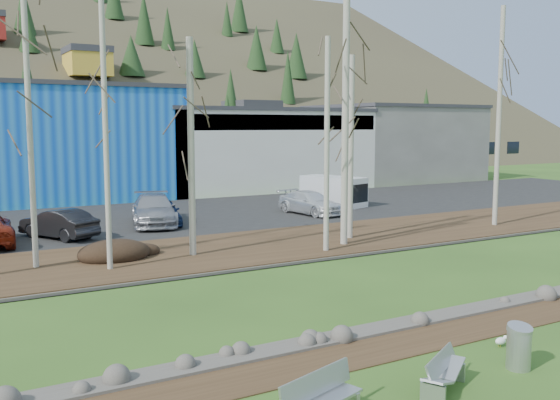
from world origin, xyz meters
TOP-DOWN VIEW (x-y plane):
  - ground at (0.00, 0.00)m, footprint 200.00×200.00m
  - dirt_strip at (0.00, 2.10)m, footprint 80.00×1.80m
  - near_bank_rocks at (0.00, 3.10)m, footprint 80.00×0.80m
  - river at (0.00, 7.20)m, footprint 80.00×8.00m
  - far_bank_rocks at (0.00, 11.30)m, footprint 80.00×0.80m
  - far_bank at (0.00, 14.50)m, footprint 80.00×7.00m
  - parking_lot at (0.00, 25.00)m, footprint 80.00×14.00m
  - building_blue at (-6.00, 39.00)m, footprint 20.40×12.24m
  - building_white at (12.00, 38.98)m, footprint 18.36×12.24m
  - building_grey at (28.00, 39.00)m, footprint 14.28×12.24m
  - hillside at (0.00, 84.00)m, footprint 160.00×72.00m
  - bench_damaged at (-3.76, -0.48)m, footprint 1.67×1.23m
  - litter_bin at (-1.48, -0.49)m, footprint 0.63×0.63m
  - seagull at (-0.69, 0.67)m, footprint 0.38×0.18m
  - dirt_mound at (-6.39, 14.83)m, footprint 2.86×2.02m
  - birch_1 at (-9.30, 14.83)m, footprint 0.21×0.21m
  - birch_2 at (-3.39, 14.01)m, footprint 0.27×0.27m
  - birch_3 at (-6.99, 13.17)m, footprint 0.20×0.20m
  - birch_4 at (1.81, 12.03)m, footprint 0.22×0.22m
  - birch_5 at (3.31, 12.84)m, footprint 0.30×0.30m
  - birch_6 at (4.44, 13.95)m, footprint 0.27×0.27m
  - birch_7 at (13.37, 13.22)m, footprint 0.25×0.25m
  - car_1 at (-7.41, 20.68)m, footprint 3.22×4.33m
  - car_3 at (-2.25, 22.31)m, footprint 3.59×5.86m
  - car_4 at (-1.84, 22.07)m, footprint 2.30×4.19m
  - car_5 at (7.12, 21.57)m, footprint 2.48×4.83m
  - van_white at (10.61, 23.96)m, footprint 2.94×4.68m

SIDE VIEW (x-z plane):
  - ground at x=0.00m, z-range 0.00..0.00m
  - near_bank_rocks at x=0.00m, z-range -0.25..0.25m
  - river at x=0.00m, z-range -0.45..0.45m
  - far_bank_rocks at x=0.00m, z-range -0.23..0.23m
  - dirt_strip at x=0.00m, z-range 0.00..0.03m
  - parking_lot at x=0.00m, z-range 0.00..0.14m
  - far_bank at x=0.00m, z-range 0.00..0.15m
  - seagull at x=-0.69m, z-range 0.01..0.29m
  - bench_damaged at x=-3.76m, z-range 0.00..0.72m
  - dirt_mound at x=-6.39m, z-range 0.15..0.71m
  - litter_bin at x=-1.48m, z-range 0.00..0.92m
  - car_5 at x=7.12m, z-range 0.14..1.48m
  - car_4 at x=-1.84m, z-range 0.14..1.49m
  - car_1 at x=-7.41m, z-range 0.14..1.50m
  - car_3 at x=-2.25m, z-range 0.14..1.73m
  - van_white at x=10.61m, z-range 0.14..2.04m
  - building_white at x=12.00m, z-range 0.01..6.81m
  - building_grey at x=28.00m, z-range 0.01..7.31m
  - building_blue at x=-6.00m, z-range 0.01..8.31m
  - birch_6 at x=4.44m, z-range 0.15..8.57m
  - birch_2 at x=-3.39m, z-range 0.15..8.83m
  - birch_4 at x=1.81m, z-range 0.15..8.99m
  - birch_5 at x=3.31m, z-range 0.15..10.68m
  - birch_3 at x=-6.99m, z-range 0.15..11.15m
  - birch_7 at x=13.37m, z-range 0.15..11.45m
  - birch_1 at x=-9.30m, z-range 0.15..11.89m
  - hillside at x=0.00m, z-range 0.00..35.00m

